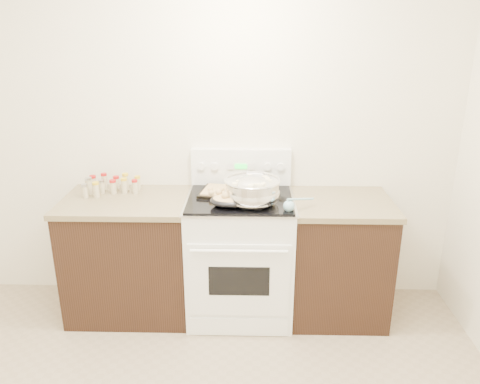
{
  "coord_description": "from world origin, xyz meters",
  "views": [
    {
      "loc": [
        0.42,
        -1.73,
        2.11
      ],
      "look_at": [
        0.35,
        1.37,
        1.0
      ],
      "focal_mm": 35.0,
      "sensor_mm": 36.0,
      "label": 1
    }
  ],
  "objects": [
    {
      "name": "blue_ladle",
      "position": [
        0.69,
        1.18,
        0.98
      ],
      "size": [
        0.22,
        0.19,
        0.1
      ],
      "color": "#85B6C7",
      "rests_on": "kitchen_range"
    },
    {
      "name": "counter_left",
      "position": [
        -0.48,
        1.43,
        0.46
      ],
      "size": [
        0.93,
        0.67,
        0.92
      ],
      "color": "black",
      "rests_on": "ground"
    },
    {
      "name": "mixing_bowl",
      "position": [
        0.44,
        1.3,
        1.03
      ],
      "size": [
        0.5,
        0.5,
        0.23
      ],
      "color": "silver",
      "rests_on": "kitchen_range"
    },
    {
      "name": "wooden_spoon",
      "position": [
        0.25,
        1.38,
        0.95
      ],
      "size": [
        0.05,
        0.27,
        0.04
      ],
      "color": "#A27F4A",
      "rests_on": "kitchen_range"
    },
    {
      "name": "baking_sheet",
      "position": [
        0.27,
        1.48,
        0.96
      ],
      "size": [
        0.46,
        0.36,
        0.06
      ],
      "color": "black",
      "rests_on": "kitchen_range"
    },
    {
      "name": "roasting_pan",
      "position": [
        0.31,
        1.26,
        0.99
      ],
      "size": [
        0.39,
        0.32,
        0.12
      ],
      "color": "black",
      "rests_on": "kitchen_range"
    },
    {
      "name": "kitchen_range",
      "position": [
        0.35,
        1.42,
        0.49
      ],
      "size": [
        0.78,
        0.73,
        1.22
      ],
      "color": "white",
      "rests_on": "ground"
    },
    {
      "name": "room_shell",
      "position": [
        0.0,
        0.0,
        1.7
      ],
      "size": [
        4.1,
        3.6,
        2.75
      ],
      "color": "white",
      "rests_on": "ground"
    },
    {
      "name": "spice_jars",
      "position": [
        -0.63,
        1.57,
        0.98
      ],
      "size": [
        0.39,
        0.24,
        0.13
      ],
      "color": "#BFB28C",
      "rests_on": "counter_left"
    },
    {
      "name": "counter_right",
      "position": [
        1.08,
        1.43,
        0.46
      ],
      "size": [
        0.73,
        0.67,
        0.92
      ],
      "color": "black",
      "rests_on": "ground"
    }
  ]
}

